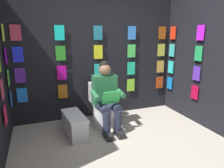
% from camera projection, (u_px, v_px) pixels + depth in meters
% --- Properties ---
extents(display_wall_back, '(3.32, 0.14, 2.33)m').
position_uv_depth(display_wall_back, '(97.00, 58.00, 4.06)').
color(display_wall_back, black).
rests_on(display_wall_back, ground).
extents(display_wall_left, '(0.14, 1.90, 2.33)m').
position_uv_depth(display_wall_left, '(201.00, 61.00, 3.72)').
color(display_wall_left, black).
rests_on(display_wall_left, ground).
extents(toilet, '(0.41, 0.56, 0.77)m').
position_uv_depth(toilet, '(103.00, 107.00, 3.77)').
color(toilet, white).
rests_on(toilet, ground).
extents(person_reading, '(0.53, 0.68, 1.19)m').
position_uv_depth(person_reading, '(107.00, 96.00, 3.51)').
color(person_reading, '#286B42').
rests_on(person_reading, ground).
extents(comic_longbox_near, '(0.35, 0.72, 0.36)m').
position_uv_depth(comic_longbox_near, '(75.00, 125.00, 3.39)').
color(comic_longbox_near, silver).
rests_on(comic_longbox_near, ground).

